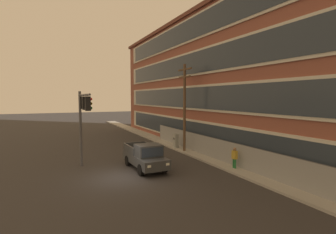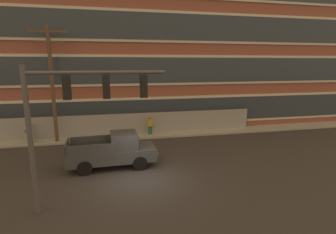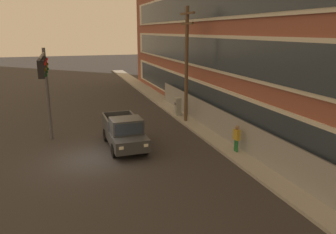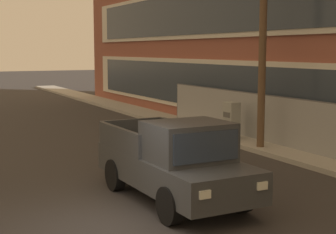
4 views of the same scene
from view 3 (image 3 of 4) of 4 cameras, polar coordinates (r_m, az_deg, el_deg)
ground_plane at (r=18.51m, az=-13.49°, el=-7.21°), size 160.00×160.00×0.00m
sidewalk_building_side at (r=20.61m, az=9.69°, el=-4.48°), size 80.00×1.79×0.16m
brick_mill_building at (r=22.56m, az=21.35°, el=14.44°), size 54.98×8.55×14.07m
chain_link_fence at (r=21.65m, az=8.96°, el=-1.03°), size 23.84×0.06×1.91m
traffic_signal_mast at (r=20.06m, az=-20.68°, el=6.51°), size 5.30×0.43×5.81m
pickup_truck_dark_grey at (r=19.66m, az=-7.60°, el=-2.72°), size 5.00×2.11×1.96m
utility_pole_near_corner at (r=24.26m, az=3.25°, el=9.84°), size 2.55×0.26×8.50m
electrical_cabinet at (r=26.62m, az=1.71°, el=1.70°), size 0.62×0.45×1.56m
pedestrian_near_cabinet at (r=18.87m, az=11.85°, el=-3.54°), size 0.42×0.28×1.69m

